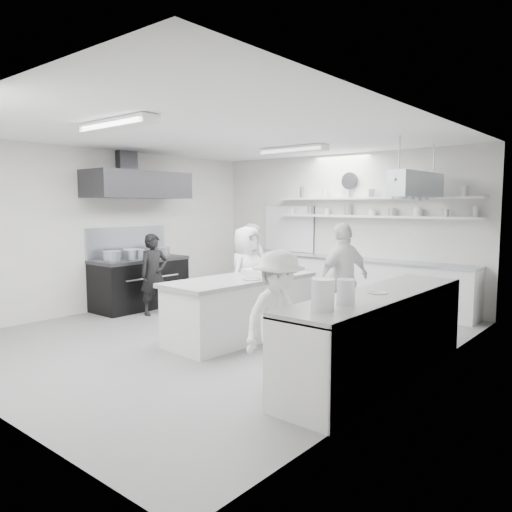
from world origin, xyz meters
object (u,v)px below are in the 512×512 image
Objects in this scene: cook_stove at (154,274)px; back_counter at (346,282)px; cook_back at (250,262)px; stove at (140,284)px; right_counter at (378,336)px; prep_island at (241,309)px.

back_counter is at bearing -25.10° from cook_stove.
cook_back reaches higher than back_counter.
right_counter is (5.25, -0.60, 0.02)m from stove.
right_counter reaches higher than prep_island.
cook_stove is at bearing 175.09° from right_counter.
right_counter is 2.33m from prep_island.
cook_back is (-4.05, 2.48, 0.33)m from right_counter.
stove is 1.13× the size of cook_back.
cook_stove reaches higher than right_counter.
stove is 0.55× the size of right_counter.
prep_island is at bearing -83.20° from cook_stove.
prep_island is 2.87m from cook_back.
right_counter is at bearing -83.79° from cook_stove.
back_counter is at bearing 124.65° from right_counter.
cook_stove is 0.91× the size of cook_back.
back_counter is (2.90, 2.80, 0.01)m from stove.
stove is 1.23× the size of cook_stove.
back_counter is 1.52× the size of right_counter.
prep_island is at bearing -89.36° from back_counter.
back_counter is 2.14× the size of prep_island.
stove is 0.36× the size of back_counter.
stove is 2.96m from prep_island.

